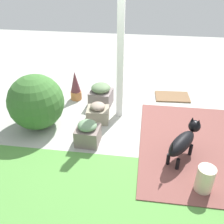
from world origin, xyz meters
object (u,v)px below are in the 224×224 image
object	(u,v)px
stone_planter_near	(98,113)
stone_planter_mid	(88,133)
terracotta_pot_spiky	(76,86)
doormat	(172,97)
porch_pillar	(120,63)
round_shrub	(36,102)
stone_planter_nearest	(101,95)
ceramic_urn	(205,179)
dog	(184,141)

from	to	relation	value
stone_planter_near	stone_planter_mid	size ratio (longest dim) A/B	1.02
terracotta_pot_spiky	doormat	world-z (taller)	terracotta_pot_spiky
porch_pillar	round_shrub	bearing A→B (deg)	21.94
stone_planter_near	doormat	xyz separation A→B (m)	(-1.42, -1.12, -0.15)
round_shrub	doormat	distance (m)	2.85
stone_planter_nearest	ceramic_urn	world-z (taller)	stone_planter_nearest
round_shrub	ceramic_urn	world-z (taller)	round_shrub
stone_planter_nearest	dog	world-z (taller)	dog
round_shrub	ceramic_urn	size ratio (longest dim) A/B	2.54
porch_pillar	stone_planter_near	size ratio (longest dim) A/B	4.99
stone_planter_near	dog	xyz separation A→B (m)	(-1.43, 0.83, 0.15)
terracotta_pot_spiky	dog	world-z (taller)	terracotta_pot_spiky
stone_planter_nearest	stone_planter_near	distance (m)	0.60
doormat	dog	bearing A→B (deg)	90.16
stone_planter_nearest	doormat	distance (m)	1.57
stone_planter_nearest	doormat	size ratio (longest dim) A/B	0.65
stone_planter_near	stone_planter_mid	world-z (taller)	stone_planter_mid
stone_planter_near	terracotta_pot_spiky	xyz separation A→B (m)	(0.61, -0.76, 0.13)
terracotta_pot_spiky	ceramic_urn	bearing A→B (deg)	136.09
round_shrub	dog	size ratio (longest dim) A/B	1.28
doormat	ceramic_urn	bearing A→B (deg)	95.22
stone_planter_near	round_shrub	distance (m)	1.10
round_shrub	doormat	world-z (taller)	round_shrub
stone_planter_mid	stone_planter_near	bearing A→B (deg)	-93.69
terracotta_pot_spiky	stone_planter_nearest	bearing A→B (deg)	163.67
stone_planter_nearest	stone_planter_mid	size ratio (longest dim) A/B	1.14
stone_planter_nearest	ceramic_urn	xyz separation A→B (m)	(-1.70, 2.02, -0.04)
stone_planter_nearest	round_shrub	size ratio (longest dim) A/B	0.49
stone_planter_mid	ceramic_urn	world-z (taller)	stone_planter_mid
terracotta_pot_spiky	round_shrub	bearing A→B (deg)	68.97
stone_planter_mid	ceramic_urn	size ratio (longest dim) A/B	1.08
dog	doormat	bearing A→B (deg)	-89.84
dog	doormat	size ratio (longest dim) A/B	1.05
round_shrub	terracotta_pot_spiky	distance (m)	1.14
round_shrub	doormat	size ratio (longest dim) A/B	1.34
terracotta_pot_spiky	stone_planter_near	bearing A→B (deg)	128.75
porch_pillar	stone_planter_mid	world-z (taller)	porch_pillar
stone_planter_near	round_shrub	world-z (taller)	round_shrub
stone_planter_mid	porch_pillar	bearing A→B (deg)	-113.81
stone_planter_mid	round_shrub	distance (m)	1.08
porch_pillar	ceramic_urn	size ratio (longest dim) A/B	5.50
stone_planter_nearest	stone_planter_near	bearing A→B (deg)	94.46
porch_pillar	doormat	size ratio (longest dim) A/B	2.91
porch_pillar	stone_planter_mid	distance (m)	1.32
porch_pillar	dog	world-z (taller)	porch_pillar
stone_planter_near	dog	size ratio (longest dim) A/B	0.56
terracotta_pot_spiky	doormat	xyz separation A→B (m)	(-2.04, -0.35, -0.28)
dog	doormat	distance (m)	1.97
stone_planter_near	terracotta_pot_spiky	distance (m)	0.99
porch_pillar	terracotta_pot_spiky	xyz separation A→B (m)	(0.98, -0.49, -0.75)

